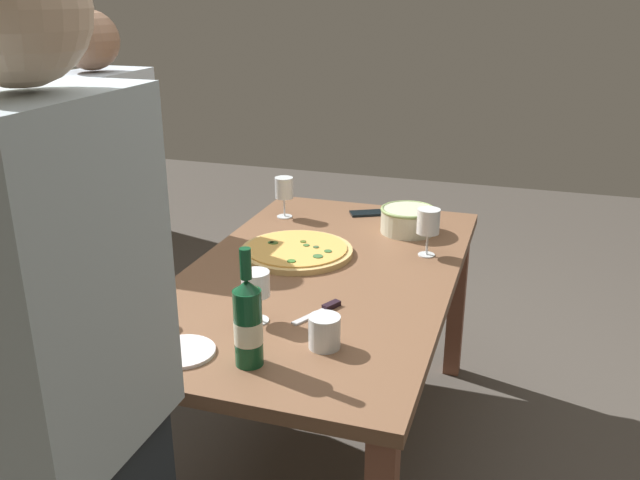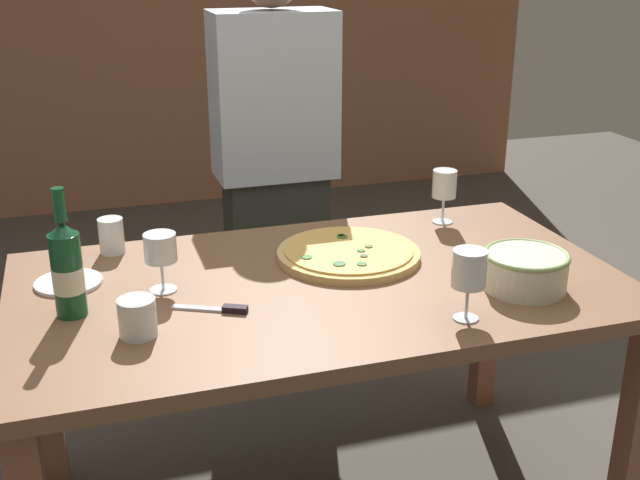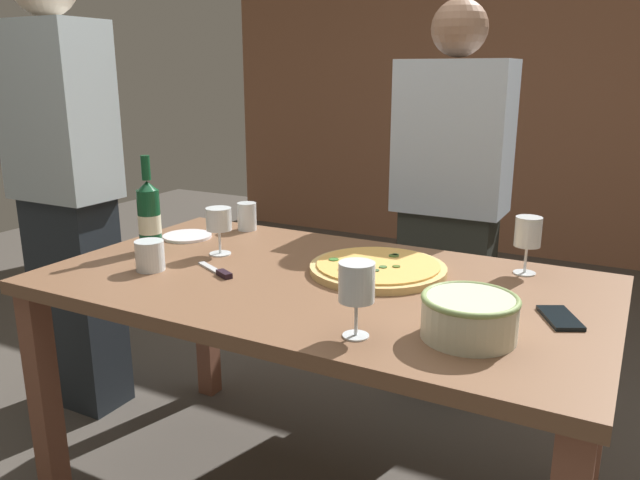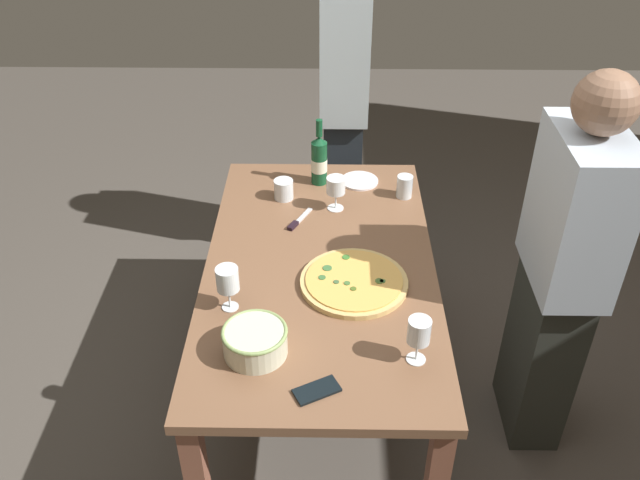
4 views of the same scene
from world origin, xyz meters
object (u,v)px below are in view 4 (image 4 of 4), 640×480
(pizza, at_px, (354,282))
(cup_ceramic, at_px, (405,186))
(dining_table, at_px, (320,282))
(wine_bottle, at_px, (319,160))
(wine_glass_near_pizza, at_px, (336,186))
(wine_glass_by_bottle, at_px, (419,333))
(side_plate, at_px, (360,181))
(cup_amber, at_px, (284,189))
(pizza_knife, at_px, (297,222))
(person_guest_left, at_px, (561,274))
(wine_glass_far_left, at_px, (228,281))
(cell_phone, at_px, (315,390))
(person_host, at_px, (343,106))
(serving_bowl, at_px, (255,340))

(pizza, distance_m, cup_ceramic, 0.68)
(dining_table, xyz_separation_m, wine_bottle, (-0.63, -0.01, 0.21))
(wine_glass_near_pizza, height_order, wine_glass_by_bottle, wine_glass_by_bottle)
(side_plate, bearing_deg, cup_amber, -66.80)
(dining_table, distance_m, cup_ceramic, 0.65)
(pizza_knife, distance_m, person_guest_left, 1.08)
(wine_glass_near_pizza, distance_m, wine_glass_far_left, 0.77)
(cup_ceramic, distance_m, cell_phone, 1.23)
(side_plate, height_order, person_guest_left, person_guest_left)
(cup_amber, relative_size, cup_ceramic, 0.88)
(wine_glass_near_pizza, bearing_deg, wine_bottle, -161.47)
(wine_bottle, bearing_deg, pizza_knife, -14.45)
(dining_table, relative_size, person_host, 0.92)
(pizza, height_order, cup_ceramic, cup_ceramic)
(cell_phone, xyz_separation_m, pizza_knife, (-0.94, -0.10, 0.00))
(dining_table, xyz_separation_m, person_guest_left, (0.11, 0.90, 0.14))
(serving_bowl, height_order, pizza_knife, serving_bowl)
(side_plate, relative_size, cell_phone, 1.21)
(wine_glass_near_pizza, bearing_deg, person_guest_left, 58.47)
(cup_amber, relative_size, person_host, 0.05)
(pizza_knife, bearing_deg, cup_ceramic, 115.23)
(pizza, distance_m, cup_amber, 0.68)
(cup_amber, bearing_deg, pizza, 26.08)
(person_host, bearing_deg, wine_glass_far_left, -11.52)
(wine_bottle, xyz_separation_m, cup_amber, (0.14, -0.16, -0.07))
(dining_table, height_order, person_host, person_host)
(pizza, xyz_separation_m, pizza_knife, (-0.41, -0.23, -0.01))
(wine_bottle, distance_m, wine_glass_near_pizza, 0.24)
(wine_glass_near_pizza, distance_m, cup_ceramic, 0.33)
(serving_bowl, xyz_separation_m, side_plate, (-1.12, 0.38, -0.05))
(side_plate, height_order, person_host, person_host)
(serving_bowl, distance_m, side_plate, 1.19)
(wine_bottle, relative_size, cup_amber, 3.52)
(person_host, bearing_deg, cup_amber, -17.13)
(side_plate, xyz_separation_m, person_host, (-0.52, -0.07, 0.14))
(wine_bottle, bearing_deg, cup_amber, -47.90)
(pizza, height_order, side_plate, pizza)
(person_guest_left, bearing_deg, cup_amber, -22.15)
(wine_glass_by_bottle, xyz_separation_m, cup_amber, (-1.00, -0.49, -0.07))
(wine_bottle, bearing_deg, wine_glass_far_left, -18.99)
(dining_table, xyz_separation_m, wine_glass_near_pizza, (-0.40, 0.06, 0.21))
(dining_table, relative_size, pizza_knife, 8.94)
(wine_glass_far_left, relative_size, side_plate, 1.00)
(wine_glass_by_bottle, relative_size, cup_ceramic, 1.67)
(person_guest_left, bearing_deg, pizza_knife, -14.61)
(wine_bottle, relative_size, cell_phone, 2.21)
(serving_bowl, bearing_deg, pizza, 137.11)
(serving_bowl, bearing_deg, wine_glass_far_left, -153.22)
(pizza, distance_m, pizza_knife, 0.47)
(side_plate, bearing_deg, cup_ceramic, 57.29)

